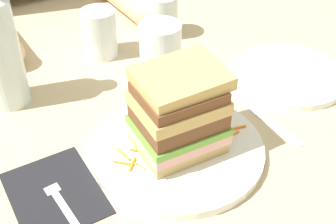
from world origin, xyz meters
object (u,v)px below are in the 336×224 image
(knife, at_px, (260,114))
(fork, at_px, (61,202))
(napkin_dark, at_px, (55,193))
(empty_tumbler_1, at_px, (162,16))
(empty_tumbler_0, at_px, (100,33))
(juice_glass, at_px, (160,51))
(sandwich, at_px, (180,111))
(side_plate, at_px, (288,75))
(main_plate, at_px, (179,147))

(knife, bearing_deg, fork, -179.45)
(napkin_dark, distance_m, empty_tumbler_1, 0.47)
(empty_tumbler_0, bearing_deg, juice_glass, -61.03)
(fork, bearing_deg, empty_tumbler_1, 42.12)
(napkin_dark, bearing_deg, empty_tumbler_1, 40.02)
(sandwich, xyz_separation_m, empty_tumbler_1, (0.17, 0.32, -0.03))
(fork, height_order, empty_tumbler_1, empty_tumbler_1)
(empty_tumbler_1, bearing_deg, empty_tumbler_0, -178.40)
(empty_tumbler_0, height_order, empty_tumbler_1, empty_tumbler_0)
(juice_glass, xyz_separation_m, side_plate, (0.19, -0.14, -0.04))
(napkin_dark, xyz_separation_m, empty_tumbler_1, (0.36, 0.30, 0.04))
(juice_glass, relative_size, side_plate, 0.47)
(sandwich, relative_size, napkin_dark, 0.88)
(main_plate, height_order, empty_tumbler_0, empty_tumbler_0)
(napkin_dark, xyz_separation_m, knife, (0.35, -0.02, 0.00))
(sandwich, xyz_separation_m, side_plate, (0.28, 0.06, -0.07))
(fork, bearing_deg, sandwich, 1.20)
(main_plate, distance_m, sandwich, 0.07)
(knife, height_order, side_plate, side_plate)
(sandwich, bearing_deg, main_plate, -137.31)
(fork, height_order, empty_tumbler_0, empty_tumbler_0)
(juice_glass, bearing_deg, knife, -70.43)
(main_plate, height_order, knife, main_plate)
(main_plate, distance_m, napkin_dark, 0.19)
(knife, bearing_deg, side_plate, 25.51)
(empty_tumbler_0, bearing_deg, main_plate, -94.56)
(knife, xyz_separation_m, empty_tumbler_1, (0.01, 0.32, 0.04))
(main_plate, bearing_deg, napkin_dark, 174.33)
(juice_glass, relative_size, empty_tumbler_1, 1.11)
(napkin_dark, relative_size, juice_glass, 1.50)
(sandwich, xyz_separation_m, fork, (-0.19, -0.00, -0.07))
(empty_tumbler_0, bearing_deg, knife, -66.76)
(napkin_dark, relative_size, empty_tumbler_0, 1.56)
(napkin_dark, bearing_deg, empty_tumbler_0, 54.19)
(main_plate, bearing_deg, empty_tumbler_0, 85.44)
(napkin_dark, bearing_deg, juice_glass, 32.64)
(empty_tumbler_1, bearing_deg, napkin_dark, -139.98)
(empty_tumbler_1, relative_size, side_plate, 0.42)
(sandwich, distance_m, knife, 0.18)
(napkin_dark, height_order, knife, same)
(main_plate, bearing_deg, side_plate, 11.38)
(empty_tumbler_0, bearing_deg, napkin_dark, -125.81)
(juice_glass, bearing_deg, fork, -144.14)
(napkin_dark, distance_m, knife, 0.35)
(sandwich, xyz_separation_m, empty_tumbler_0, (0.02, 0.32, -0.03))
(fork, xyz_separation_m, juice_glass, (0.28, 0.20, 0.04))
(knife, distance_m, empty_tumbler_0, 0.35)
(main_plate, distance_m, knife, 0.16)
(main_plate, xyz_separation_m, side_plate, (0.28, 0.06, -0.00))
(empty_tumbler_1, bearing_deg, main_plate, -117.91)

